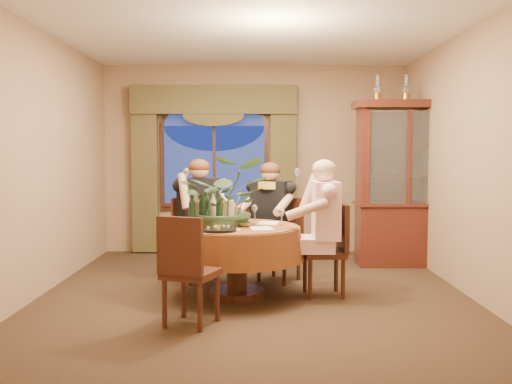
{
  "coord_description": "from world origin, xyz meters",
  "views": [
    {
      "loc": [
        0.01,
        -6.1,
        1.51
      ],
      "look_at": [
        0.02,
        -0.25,
        1.1
      ],
      "focal_mm": 40.0,
      "sensor_mm": 36.0,
      "label": 1
    }
  ],
  "objects_px": {
    "china_cabinet": "(404,184)",
    "person_pink": "(326,229)",
    "oil_lamp_center": "(406,88)",
    "wine_bottle_5": "(213,210)",
    "wine_bottle_2": "(192,211)",
    "chair_back": "(196,240)",
    "person_back": "(199,220)",
    "chair_front_left": "(191,270)",
    "olive_bowl": "(245,225)",
    "chair_right": "(324,250)",
    "wine_bottle_3": "(207,208)",
    "wine_bottle_1": "(196,209)",
    "person_scarf": "(271,221)",
    "oil_lamp_right": "(435,88)",
    "dining_table": "(237,262)",
    "wine_bottle_0": "(202,210)",
    "oil_lamp_left": "(377,88)",
    "wine_bottle_4": "(219,211)",
    "stoneware_vase": "(229,212)",
    "chair_back_right": "(279,240)",
    "centerpiece_plant": "(226,167)"
  },
  "relations": [
    {
      "from": "chair_front_left",
      "to": "person_scarf",
      "type": "bearing_deg",
      "value": 88.86
    },
    {
      "from": "person_pink",
      "to": "wine_bottle_3",
      "type": "height_order",
      "value": "person_pink"
    },
    {
      "from": "oil_lamp_center",
      "to": "centerpiece_plant",
      "type": "height_order",
      "value": "oil_lamp_center"
    },
    {
      "from": "oil_lamp_right",
      "to": "person_scarf",
      "type": "xyz_separation_m",
      "value": [
        -2.18,
        -0.84,
        -1.65
      ]
    },
    {
      "from": "chair_front_left",
      "to": "oil_lamp_right",
      "type": "bearing_deg",
      "value": 63.41
    },
    {
      "from": "china_cabinet",
      "to": "wine_bottle_2",
      "type": "distance_m",
      "value": 3.18
    },
    {
      "from": "wine_bottle_3",
      "to": "wine_bottle_5",
      "type": "xyz_separation_m",
      "value": [
        0.07,
        -0.15,
        0.0
      ]
    },
    {
      "from": "chair_right",
      "to": "chair_back_right",
      "type": "distance_m",
      "value": 0.81
    },
    {
      "from": "dining_table",
      "to": "stoneware_vase",
      "type": "relative_size",
      "value": 5.4
    },
    {
      "from": "wine_bottle_3",
      "to": "stoneware_vase",
      "type": "bearing_deg",
      "value": -20.6
    },
    {
      "from": "wine_bottle_1",
      "to": "oil_lamp_left",
      "type": "bearing_deg",
      "value": 36.26
    },
    {
      "from": "oil_lamp_left",
      "to": "person_scarf",
      "type": "bearing_deg",
      "value": -149.38
    },
    {
      "from": "wine_bottle_1",
      "to": "wine_bottle_5",
      "type": "bearing_deg",
      "value": -8.43
    },
    {
      "from": "person_scarf",
      "to": "wine_bottle_4",
      "type": "xyz_separation_m",
      "value": [
        -0.55,
        -0.93,
        0.22
      ]
    },
    {
      "from": "chair_front_left",
      "to": "stoneware_vase",
      "type": "relative_size",
      "value": 3.71
    },
    {
      "from": "person_scarf",
      "to": "wine_bottle_1",
      "type": "height_order",
      "value": "person_scarf"
    },
    {
      "from": "chair_right",
      "to": "china_cabinet",
      "type": "bearing_deg",
      "value": -41.79
    },
    {
      "from": "wine_bottle_0",
      "to": "wine_bottle_1",
      "type": "bearing_deg",
      "value": 127.25
    },
    {
      "from": "person_scarf",
      "to": "wine_bottle_5",
      "type": "bearing_deg",
      "value": 76.4
    },
    {
      "from": "chair_back_right",
      "to": "person_scarf",
      "type": "xyz_separation_m",
      "value": [
        -0.09,
        0.11,
        0.22
      ]
    },
    {
      "from": "oil_lamp_center",
      "to": "wine_bottle_5",
      "type": "relative_size",
      "value": 1.03
    },
    {
      "from": "chair_front_left",
      "to": "chair_right",
      "type": "bearing_deg",
      "value": 59.51
    },
    {
      "from": "china_cabinet",
      "to": "wine_bottle_5",
      "type": "xyz_separation_m",
      "value": [
        -2.42,
        -1.66,
        -0.18
      ]
    },
    {
      "from": "stoneware_vase",
      "to": "wine_bottle_3",
      "type": "distance_m",
      "value": 0.25
    },
    {
      "from": "chair_back",
      "to": "wine_bottle_5",
      "type": "distance_m",
      "value": 0.89
    },
    {
      "from": "wine_bottle_0",
      "to": "wine_bottle_4",
      "type": "height_order",
      "value": "same"
    },
    {
      "from": "wine_bottle_2",
      "to": "wine_bottle_5",
      "type": "height_order",
      "value": "same"
    },
    {
      "from": "wine_bottle_0",
      "to": "oil_lamp_right",
      "type": "bearing_deg",
      "value": 30.76
    },
    {
      "from": "person_scarf",
      "to": "wine_bottle_0",
      "type": "bearing_deg",
      "value": 74.42
    },
    {
      "from": "chair_back",
      "to": "person_back",
      "type": "xyz_separation_m",
      "value": [
        0.03,
        0.03,
        0.24
      ]
    },
    {
      "from": "oil_lamp_right",
      "to": "dining_table",
      "type": "bearing_deg",
      "value": -146.43
    },
    {
      "from": "china_cabinet",
      "to": "wine_bottle_2",
      "type": "height_order",
      "value": "china_cabinet"
    },
    {
      "from": "wine_bottle_3",
      "to": "person_pink",
      "type": "bearing_deg",
      "value": -8.66
    },
    {
      "from": "centerpiece_plant",
      "to": "olive_bowl",
      "type": "bearing_deg",
      "value": -44.93
    },
    {
      "from": "chair_front_left",
      "to": "wine_bottle_2",
      "type": "xyz_separation_m",
      "value": [
        -0.08,
        0.84,
        0.44
      ]
    },
    {
      "from": "china_cabinet",
      "to": "wine_bottle_2",
      "type": "bearing_deg",
      "value": -145.57
    },
    {
      "from": "chair_right",
      "to": "person_pink",
      "type": "height_order",
      "value": "person_pink"
    },
    {
      "from": "china_cabinet",
      "to": "person_pink",
      "type": "relative_size",
      "value": 1.52
    },
    {
      "from": "chair_back",
      "to": "wine_bottle_3",
      "type": "height_order",
      "value": "wine_bottle_3"
    },
    {
      "from": "centerpiece_plant",
      "to": "wine_bottle_3",
      "type": "relative_size",
      "value": 3.14
    },
    {
      "from": "chair_back",
      "to": "person_back",
      "type": "bearing_deg",
      "value": -163.6
    },
    {
      "from": "chair_right",
      "to": "wine_bottle_4",
      "type": "bearing_deg",
      "value": 93.46
    },
    {
      "from": "oil_lamp_right",
      "to": "wine_bottle_0",
      "type": "relative_size",
      "value": 1.03
    },
    {
      "from": "person_scarf",
      "to": "wine_bottle_3",
      "type": "xyz_separation_m",
      "value": [
        -0.7,
        -0.66,
        0.22
      ]
    },
    {
      "from": "chair_right",
      "to": "wine_bottle_1",
      "type": "relative_size",
      "value": 2.91
    },
    {
      "from": "person_scarf",
      "to": "wine_bottle_2",
      "type": "height_order",
      "value": "person_scarf"
    },
    {
      "from": "china_cabinet",
      "to": "chair_back",
      "type": "relative_size",
      "value": 2.27
    },
    {
      "from": "dining_table",
      "to": "wine_bottle_1",
      "type": "height_order",
      "value": "wine_bottle_1"
    },
    {
      "from": "dining_table",
      "to": "chair_right",
      "type": "distance_m",
      "value": 0.92
    },
    {
      "from": "chair_front_left",
      "to": "olive_bowl",
      "type": "distance_m",
      "value": 1.02
    }
  ]
}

